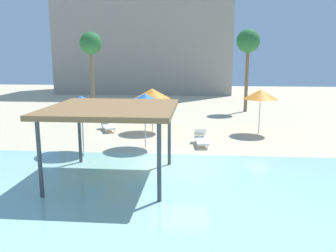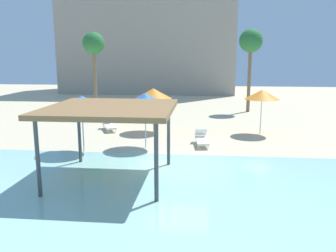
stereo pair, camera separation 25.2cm
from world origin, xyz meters
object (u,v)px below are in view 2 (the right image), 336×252
Objects in this scene: beach_umbrella_blue_0 at (145,99)px; beach_umbrella_orange_4 at (153,94)px; beach_umbrella_blue_1 at (82,102)px; palm_tree_0 at (251,43)px; beach_umbrella_orange_5 at (262,95)px; palm_tree_1 at (94,45)px; lounge_chair_1 at (202,139)px; shade_pavilion at (111,110)px; lounge_chair_0 at (109,125)px.

beach_umbrella_blue_0 reaches higher than beach_umbrella_orange_4.
beach_umbrella_blue_0 is 1.01× the size of beach_umbrella_blue_1.
beach_umbrella_blue_1 is 16.82m from palm_tree_0.
beach_umbrella_blue_1 is 1.04× the size of beach_umbrella_orange_5.
beach_umbrella_blue_1 is 0.42× the size of palm_tree_1.
lounge_chair_1 is at bearing -45.47° from beach_umbrella_orange_4.
shade_pavilion is 9.47m from lounge_chair_0.
palm_tree_0 is (6.62, 12.38, 3.14)m from beach_umbrella_blue_0.
palm_tree_1 is (-9.51, 12.27, 5.16)m from lounge_chair_1.
beach_umbrella_blue_0 is 1.41× the size of lounge_chair_0.
beach_umbrella_orange_4 is 1.35× the size of lounge_chair_0.
palm_tree_1 is at bearing -147.83° from lounge_chair_1.
lounge_chair_0 is at bearing 91.56° from beach_umbrella_blue_1.
palm_tree_0 is (7.11, 17.19, 2.96)m from shade_pavilion.
palm_tree_1 is (-6.66, 13.09, 3.02)m from beach_umbrella_blue_0.
beach_umbrella_orange_5 reaches higher than lounge_chair_0.
beach_umbrella_blue_0 is 1.43× the size of lounge_chair_1.
beach_umbrella_blue_1 is 5.56m from lounge_chair_0.
shade_pavilion is at bearing -128.35° from beach_umbrella_orange_5.
palm_tree_1 is at bearing 176.93° from palm_tree_0.
palm_tree_1 reaches higher than beach_umbrella_orange_5.
beach_umbrella_orange_5 is 0.40× the size of palm_tree_1.
beach_umbrella_blue_1 is 10.44m from beach_umbrella_orange_5.
lounge_chair_1 is (3.33, 5.63, -2.32)m from shade_pavilion.
beach_umbrella_orange_4 is at bearing 92.05° from beach_umbrella_blue_0.
beach_umbrella_blue_0 is 14.99m from palm_tree_1.
beach_umbrella_orange_5 is at bearing 63.85° from lounge_chair_0.
beach_umbrella_orange_4 is at bearing -54.78° from palm_tree_1.
beach_umbrella_blue_1 is at bearing -76.80° from lounge_chair_1.
beach_umbrella_blue_0 is at bearing -118.15° from palm_tree_0.
beach_umbrella_blue_1 is 6.41m from lounge_chair_1.
beach_umbrella_orange_4 is at bearing 61.19° from beach_umbrella_blue_1.
palm_tree_0 reaches higher than lounge_chair_0.
beach_umbrella_orange_5 is (6.46, -0.06, 0.01)m from beach_umbrella_orange_4.
palm_tree_0 is (6.76, 8.53, 3.25)m from beach_umbrella_orange_4.
beach_umbrella_blue_0 reaches higher than lounge_chair_1.
lounge_chair_1 is (5.72, 1.95, -2.12)m from beach_umbrella_blue_1.
shade_pavilion is 0.68× the size of palm_tree_0.
beach_umbrella_blue_1 is at bearing -118.81° from beach_umbrella_orange_4.
beach_umbrella_orange_5 is at bearing 28.14° from beach_umbrella_blue_1.
shade_pavilion is 6.94m from lounge_chair_1.
beach_umbrella_blue_1 is 5.69m from beach_umbrella_orange_4.
lounge_chair_0 is (-2.88, 0.16, -2.02)m from beach_umbrella_orange_4.
beach_umbrella_blue_0 is 0.42× the size of palm_tree_1.
beach_umbrella_blue_1 is at bearing -158.48° from beach_umbrella_blue_0.
palm_tree_1 is at bearing 125.22° from beach_umbrella_orange_4.
beach_umbrella_blue_1 is 15.03m from palm_tree_1.
lounge_chair_0 is at bearing 176.83° from beach_umbrella_orange_4.
palm_tree_0 is (0.30, 8.59, 3.24)m from beach_umbrella_orange_5.
lounge_chair_1 is at bearing -52.24° from palm_tree_1.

